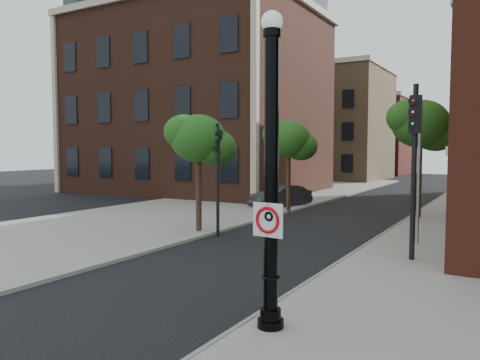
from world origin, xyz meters
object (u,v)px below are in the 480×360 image
Objects in this scene: lamppost at (271,188)px; traffic_signal_left at (217,161)px; parked_car at (281,196)px; traffic_signal_right at (414,143)px; no_parking_sign at (268,220)px.

lamppost is 1.35× the size of traffic_signal_left.
traffic_signal_right is (9.41, -10.19, 3.04)m from parked_car.
traffic_signal_left is at bearing 158.80° from traffic_signal_right.
traffic_signal_left is (-6.31, 7.70, 0.24)m from lamppost.
lamppost is 1.11× the size of traffic_signal_right.
lamppost is 9.96m from traffic_signal_left.
parked_car is at bearing 98.71° from traffic_signal_left.
traffic_signal_left reaches higher than no_parking_sign.
traffic_signal_right reaches higher than parked_car.
parked_car is 14.20m from traffic_signal_right.
no_parking_sign is at bearing -116.71° from traffic_signal_right.
lamppost reaches higher than parked_car.
lamppost is at bearing -117.04° from traffic_signal_right.
traffic_signal_right is at bearing -26.49° from parked_car.
traffic_signal_right is at bearing -6.34° from traffic_signal_left.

